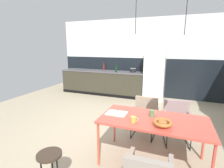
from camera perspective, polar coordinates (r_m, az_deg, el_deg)
name	(u,v)px	position (r m, az deg, el deg)	size (l,w,h in m)	color
ground_plane	(112,133)	(3.66, -0.05, -16.38)	(8.20, 8.20, 0.00)	tan
back_wall_splashback_dark	(142,77)	(6.28, 10.06, 2.39)	(6.31, 0.12, 1.37)	black
back_wall_panel_upper	(143,38)	(6.19, 10.56, 14.95)	(6.31, 0.12, 1.37)	silver
kitchen_counter	(102,82)	(6.41, -3.32, 0.59)	(3.18, 0.63, 0.89)	#353226
refrigerator_column	(155,73)	(5.82, 14.20, 3.60)	(0.66, 0.60, 1.81)	silver
dining_table	(154,122)	(2.64, 13.87, -12.37)	(1.57, 0.79, 0.72)	#D54B3C
armchair_facing_counter	(145,112)	(3.50, 11.04, -9.23)	(0.51, 0.49, 0.76)	gray
armchair_head_of_table	(177,116)	(3.40, 21.15, -10.20)	(0.56, 0.56, 0.78)	gray
fruit_bowl	(163,123)	(2.42, 16.76, -12.48)	(0.25, 0.25, 0.08)	#B2662D
open_book	(117,113)	(2.74, 1.56, -9.83)	(0.32, 0.24, 0.02)	white
mug_wide_latte	(152,113)	(2.68, 13.34, -9.67)	(0.12, 0.07, 0.10)	#5B8456
mug_short_terracotta	(133,119)	(2.45, 7.26, -11.79)	(0.12, 0.07, 0.09)	gold
cooking_pot	(133,70)	(5.97, 7.10, 4.66)	(0.21, 0.21, 0.17)	black
bottle_oil_tall	(104,67)	(6.51, -2.78, 5.76)	(0.07, 0.07, 0.29)	maroon
bottle_vinegar_dark	(116,69)	(5.89, 1.42, 5.10)	(0.07, 0.07, 0.30)	#0F3319
side_stool	(50,157)	(2.40, -20.36, -22.25)	(0.31, 0.31, 0.49)	#382B21
pendant_lamp_over_table_near	(135,44)	(2.45, 7.79, 13.26)	(0.37, 0.37, 1.01)	black
pendant_lamp_over_table_far	(183,45)	(2.36, 22.99, 12.14)	(0.35, 0.35, 1.01)	black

